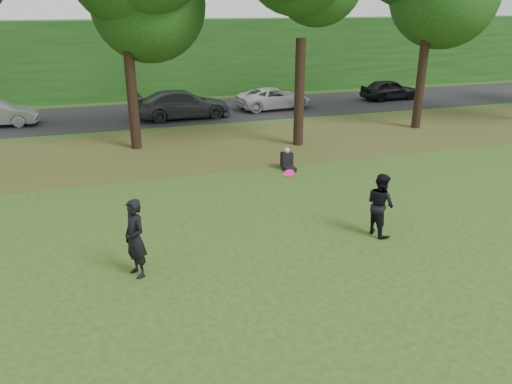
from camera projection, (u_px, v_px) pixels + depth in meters
ground at (343, 308)px, 10.46m from camera, size 120.00×120.00×0.00m
leaf_litter at (208, 148)px, 22.03m from camera, size 60.00×7.00×0.01m
street at (178, 112)px, 29.15m from camera, size 70.00×7.00×0.02m
far_hedge at (161, 58)px, 33.61m from camera, size 70.00×3.00×5.00m
player_left at (135, 239)px, 11.41m from camera, size 0.69×0.81×1.89m
player_right at (380, 204)px, 13.53m from camera, size 0.79×0.94×1.76m
parked_cars at (154, 105)px, 27.54m from camera, size 38.10×3.39×1.51m
frisbee at (289, 173)px, 12.22m from camera, size 0.29×0.31×0.17m
seated_person at (287, 161)px, 19.12m from camera, size 0.42×0.73×0.83m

